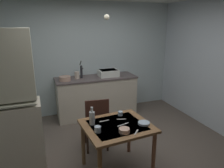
% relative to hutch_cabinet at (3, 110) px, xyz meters
% --- Properties ---
extents(ground_plane, '(5.26, 5.26, 0.00)m').
position_rel_hutch_cabinet_xyz_m(ground_plane, '(1.62, -0.26, -0.95)').
color(ground_plane, '#5A4F47').
extents(wall_back, '(4.36, 0.10, 2.57)m').
position_rel_hutch_cabinet_xyz_m(wall_back, '(1.62, 1.81, 0.33)').
color(wall_back, silver).
rests_on(wall_back, ground).
extents(hutch_cabinet, '(0.98, 0.47, 2.04)m').
position_rel_hutch_cabinet_xyz_m(hutch_cabinet, '(0.00, 0.00, 0.00)').
color(hutch_cabinet, beige).
rests_on(hutch_cabinet, ground).
extents(counter_cabinet, '(1.83, 0.64, 0.91)m').
position_rel_hutch_cabinet_xyz_m(counter_cabinet, '(1.74, 1.44, -0.50)').
color(counter_cabinet, beige).
rests_on(counter_cabinet, ground).
extents(sink_basin, '(0.44, 0.34, 0.15)m').
position_rel_hutch_cabinet_xyz_m(sink_basin, '(2.03, 1.44, 0.04)').
color(sink_basin, white).
rests_on(sink_basin, counter_cabinet).
extents(hand_pump, '(0.05, 0.27, 0.39)m').
position_rel_hutch_cabinet_xyz_m(hand_pump, '(1.42, 1.48, 0.13)').
color(hand_pump, '#232328').
rests_on(hand_pump, counter_cabinet).
extents(mixing_bowl_counter, '(0.24, 0.24, 0.09)m').
position_rel_hutch_cabinet_xyz_m(mixing_bowl_counter, '(1.04, 1.39, 0.01)').
color(mixing_bowl_counter, tan).
rests_on(mixing_bowl_counter, counter_cabinet).
extents(stoneware_crock, '(0.11, 0.11, 0.16)m').
position_rel_hutch_cabinet_xyz_m(stoneware_crock, '(1.31, 1.45, 0.04)').
color(stoneware_crock, beige).
rests_on(stoneware_crock, counter_cabinet).
extents(dining_table, '(0.97, 0.87, 0.74)m').
position_rel_hutch_cabinet_xyz_m(dining_table, '(1.46, -0.58, -0.32)').
color(dining_table, brown).
rests_on(dining_table, ground).
extents(chair_far_side, '(0.44, 0.44, 0.94)m').
position_rel_hutch_cabinet_xyz_m(chair_far_side, '(1.34, 0.05, -0.45)').
color(chair_far_side, '#37251C').
rests_on(chair_far_side, ground).
extents(serving_bowl_wide, '(0.14, 0.14, 0.06)m').
position_rel_hutch_cabinet_xyz_m(serving_bowl_wide, '(1.47, -0.81, -0.18)').
color(serving_bowl_wide, tan).
rests_on(serving_bowl_wide, dining_table).
extents(soup_bowl_small, '(0.16, 0.16, 0.03)m').
position_rel_hutch_cabinet_xyz_m(soup_bowl_small, '(1.82, -0.69, -0.20)').
color(soup_bowl_small, '#9EB2C6').
rests_on(soup_bowl_small, dining_table).
extents(teacup_mint, '(0.08, 0.08, 0.08)m').
position_rel_hutch_cabinet_xyz_m(teacup_mint, '(1.15, -0.68, -0.17)').
color(teacup_mint, '#9EB2C6').
rests_on(teacup_mint, dining_table).
extents(mug_dark, '(0.07, 0.07, 0.07)m').
position_rel_hutch_cabinet_xyz_m(mug_dark, '(1.62, -0.31, -0.18)').
color(mug_dark, '#9EB2C6').
rests_on(mug_dark, dining_table).
extents(glass_bottle, '(0.08, 0.08, 0.26)m').
position_rel_hutch_cabinet_xyz_m(glass_bottle, '(1.14, -0.45, -0.11)').
color(glass_bottle, '#B7BCC1').
rests_on(glass_bottle, dining_table).
extents(table_knife, '(0.19, 0.07, 0.00)m').
position_rel_hutch_cabinet_xyz_m(table_knife, '(1.54, -0.60, -0.21)').
color(table_knife, silver).
rests_on(table_knife, dining_table).
extents(teaspoon_near_bowl, '(0.13, 0.06, 0.00)m').
position_rel_hutch_cabinet_xyz_m(teaspoon_near_bowl, '(1.59, -0.44, -0.21)').
color(teaspoon_near_bowl, beige).
rests_on(teaspoon_near_bowl, dining_table).
extents(teaspoon_by_cup, '(0.11, 0.12, 0.00)m').
position_rel_hutch_cabinet_xyz_m(teaspoon_by_cup, '(1.62, -0.86, -0.21)').
color(teaspoon_by_cup, beige).
rests_on(teaspoon_by_cup, dining_table).
extents(serving_spoon, '(0.15, 0.03, 0.00)m').
position_rel_hutch_cabinet_xyz_m(serving_spoon, '(1.33, -0.40, -0.21)').
color(serving_spoon, beige).
rests_on(serving_spoon, dining_table).
extents(pendant_bulb, '(0.08, 0.08, 0.08)m').
position_rel_hutch_cabinet_xyz_m(pendant_bulb, '(1.51, -0.03, 1.22)').
color(pendant_bulb, '#F9EFCC').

